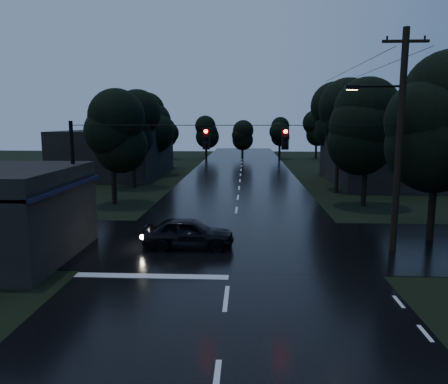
{
  "coord_description": "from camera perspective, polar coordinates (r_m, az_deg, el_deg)",
  "views": [
    {
      "loc": [
        0.65,
        -9.04,
        5.96
      ],
      "look_at": [
        -0.46,
        12.51,
        2.47
      ],
      "focal_mm": 35.0,
      "sensor_mm": 36.0,
      "label": 1
    }
  ],
  "objects": [
    {
      "name": "building_far_left",
      "position": [
        51.3,
        -13.71,
        5.05
      ],
      "size": [
        10.0,
        16.0,
        5.0
      ],
      "primitive_type": "cube",
      "color": "black",
      "rests_on": "ground"
    },
    {
      "name": "tree_left_c",
      "position": [
        50.23,
        -9.65,
        9.08
      ],
      "size": [
        4.48,
        4.48,
        9.44
      ],
      "color": "black",
      "rests_on": "ground"
    },
    {
      "name": "anchor_pole_left",
      "position": [
        21.84,
        -19.0,
        0.88
      ],
      "size": [
        0.18,
        0.18,
        6.0
      ],
      "primitive_type": "cylinder",
      "color": "black",
      "rests_on": "ground"
    },
    {
      "name": "span_signals",
      "position": [
        20.05,
        2.7,
        7.12
      ],
      "size": [
        15.0,
        0.37,
        1.12
      ],
      "color": "black",
      "rests_on": "ground"
    },
    {
      "name": "building_far_right",
      "position": [
        45.22,
        20.15,
        3.84
      ],
      "size": [
        10.0,
        14.0,
        4.4
      ],
      "primitive_type": "cube",
      "color": "black",
      "rests_on": "ground"
    },
    {
      "name": "tree_left_a",
      "position": [
        32.52,
        -14.45,
        7.62
      ],
      "size": [
        3.92,
        3.92,
        8.26
      ],
      "color": "black",
      "rests_on": "ground"
    },
    {
      "name": "utility_pole_far",
      "position": [
        37.88,
        14.67,
        5.73
      ],
      "size": [
        2.0,
        0.3,
        7.5
      ],
      "color": "black",
      "rests_on": "ground"
    },
    {
      "name": "cross_street",
      "position": [
        21.88,
        1.14,
        -6.63
      ],
      "size": [
        60.0,
        9.0,
        0.02
      ],
      "primitive_type": "cube",
      "color": "black",
      "rests_on": "ground"
    },
    {
      "name": "utility_pole_main",
      "position": [
        21.16,
        21.72,
        6.63
      ],
      "size": [
        3.5,
        0.3,
        10.0
      ],
      "color": "black",
      "rests_on": "ground"
    },
    {
      "name": "tree_left_b",
      "position": [
        40.37,
        -11.9,
        8.49
      ],
      "size": [
        4.2,
        4.2,
        8.85
      ],
      "color": "black",
      "rests_on": "ground"
    },
    {
      "name": "tree_right_c",
      "position": [
        49.97,
        14.16,
        9.37
      ],
      "size": [
        4.76,
        4.76,
        10.03
      ],
      "color": "black",
      "rests_on": "ground"
    },
    {
      "name": "tree_corner_near",
      "position": [
        23.94,
        26.23,
        8.33
      ],
      "size": [
        4.48,
        4.48,
        9.44
      ],
      "color": "black",
      "rests_on": "ground"
    },
    {
      "name": "tree_right_b",
      "position": [
        40.06,
        16.05,
        8.87
      ],
      "size": [
        4.48,
        4.48,
        9.44
      ],
      "color": "black",
      "rests_on": "ground"
    },
    {
      "name": "car",
      "position": [
        20.91,
        -4.63,
        -5.33
      ],
      "size": [
        4.33,
        1.78,
        1.47
      ],
      "primitive_type": "imported",
      "rotation": [
        0.0,
        0.0,
        1.58
      ],
      "color": "black",
      "rests_on": "ground"
    },
    {
      "name": "main_road",
      "position": [
        39.5,
        1.97,
        0.49
      ],
      "size": [
        12.0,
        120.0,
        0.02
      ],
      "primitive_type": "cube",
      "color": "black",
      "rests_on": "ground"
    },
    {
      "name": "tree_right_a",
      "position": [
        32.15,
        18.19,
        8.11
      ],
      "size": [
        4.2,
        4.2,
        8.85
      ],
      "color": "black",
      "rests_on": "ground"
    }
  ]
}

